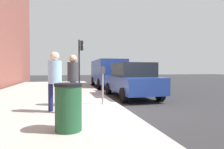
# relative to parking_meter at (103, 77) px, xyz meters

# --- Properties ---
(ground_plane) EXTENTS (80.00, 80.00, 0.00)m
(ground_plane) POSITION_rel_parking_meter_xyz_m (-0.26, -0.59, -1.17)
(ground_plane) COLOR #2B2B2D
(ground_plane) RESTS_ON ground
(sidewalk_slab) EXTENTS (28.00, 6.00, 0.15)m
(sidewalk_slab) POSITION_rel_parking_meter_xyz_m (-0.26, 2.41, -1.09)
(sidewalk_slab) COLOR #A8A59E
(sidewalk_slab) RESTS_ON ground_plane
(parking_meter) EXTENTS (0.36, 0.12, 1.41)m
(parking_meter) POSITION_rel_parking_meter_xyz_m (0.00, 0.00, 0.00)
(parking_meter) COLOR gray
(parking_meter) RESTS_ON sidewalk_slab
(pedestrian_at_meter) EXTENTS (0.54, 0.40, 1.82)m
(pedestrian_at_meter) POSITION_rel_parking_meter_xyz_m (0.01, 1.08, 0.07)
(pedestrian_at_meter) COLOR #191E4C
(pedestrian_at_meter) RESTS_ON sidewalk_slab
(pedestrian_bystander) EXTENTS (0.44, 0.43, 1.83)m
(pedestrian_bystander) POSITION_rel_parking_meter_xyz_m (-0.92, 1.65, 0.08)
(pedestrian_bystander) COLOR #191E4C
(pedestrian_bystander) RESTS_ON sidewalk_slab
(parked_sedan_near) EXTENTS (4.42, 2.01, 1.77)m
(parked_sedan_near) POSITION_rel_parking_meter_xyz_m (2.26, -1.95, -0.27)
(parked_sedan_near) COLOR navy
(parked_sedan_near) RESTS_ON ground_plane
(parked_van_far) EXTENTS (5.21, 2.15, 2.18)m
(parked_van_far) POSITION_rel_parking_meter_xyz_m (8.15, -1.94, 0.09)
(parked_van_far) COLOR navy
(parked_van_far) RESTS_ON ground_plane
(traffic_signal) EXTENTS (0.24, 0.44, 3.60)m
(traffic_signal) POSITION_rel_parking_meter_xyz_m (8.05, 0.23, 1.41)
(traffic_signal) COLOR black
(traffic_signal) RESTS_ON sidewalk_slab
(trash_bin) EXTENTS (0.59, 0.59, 1.01)m
(trash_bin) POSITION_rel_parking_meter_xyz_m (-2.79, 1.28, -0.51)
(trash_bin) COLOR #1E4C2D
(trash_bin) RESTS_ON sidewalk_slab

